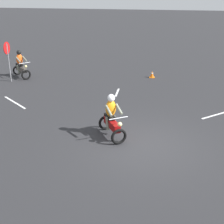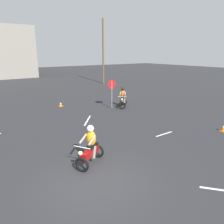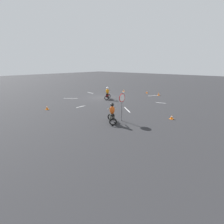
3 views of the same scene
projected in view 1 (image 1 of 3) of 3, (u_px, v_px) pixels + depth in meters
The scene contains 8 objects.
ground_plane at pixel (144, 145), 11.14m from camera, with size 120.00×120.00×0.00m, color #28282B.
motorcycle_rider_foreground at pixel (112, 119), 11.50m from camera, with size 1.51×1.25×1.66m.
motorcycle_rider_background at pixel (21, 65), 18.84m from camera, with size 1.39×1.44×1.66m.
stop_sign at pixel (8, 54), 17.68m from camera, with size 0.70×0.08×2.30m.
traffic_cone_mid_left at pixel (152, 74), 18.95m from camera, with size 0.32×0.32×0.41m.
lane_stripe_e at pixel (117, 92), 16.45m from camera, with size 0.10×1.29×0.01m, color silver.
lane_stripe_ne at pixel (15, 102), 15.09m from camera, with size 0.10×2.18×0.01m, color silver.
lane_stripe_se at pixel (218, 114), 13.72m from camera, with size 0.10×1.93×0.01m, color silver.
Camera 1 is at (-9.88, -0.52, 5.37)m, focal length 50.00 mm.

